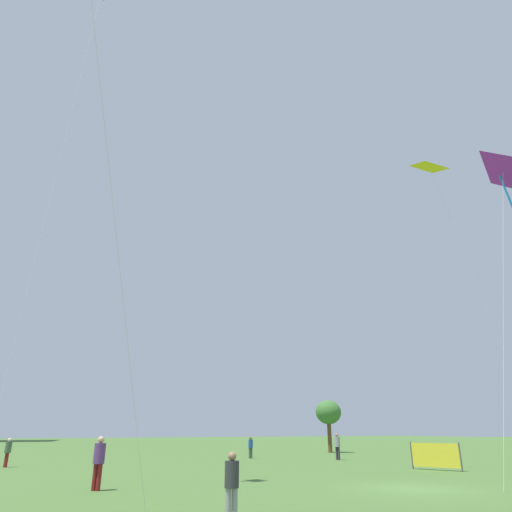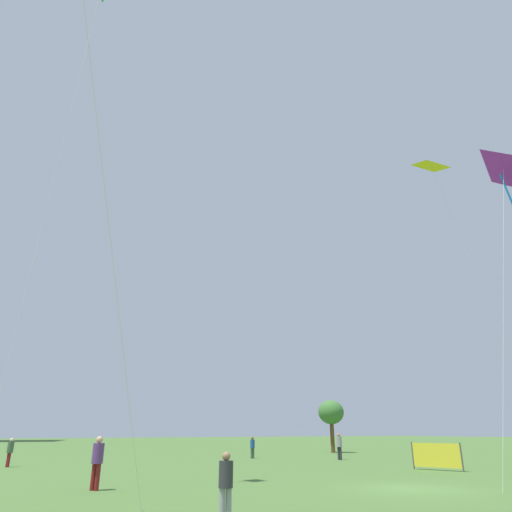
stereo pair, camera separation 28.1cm
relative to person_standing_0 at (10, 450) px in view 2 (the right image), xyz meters
name	(u,v)px [view 2 (the right image)]	position (x,y,z in m)	size (l,w,h in m)	color
ground	(411,489)	(12.86, -19.76, -0.95)	(280.00, 280.00, 0.00)	#476B30
person_standing_0	(10,450)	(0.00, 0.00, 0.00)	(0.36, 0.36, 1.64)	maroon
person_standing_2	(252,446)	(17.36, 0.98, -0.02)	(0.35, 0.35, 1.60)	#3F593F
person_standing_3	(339,444)	(22.12, -3.99, 0.14)	(0.42, 0.42, 1.87)	#2D2D33
person_standing_4	(226,481)	(3.72, -22.65, -0.04)	(0.35, 0.35, 1.58)	gray
person_standing_5	(97,459)	(2.28, -14.50, 0.13)	(0.41, 0.41, 1.87)	maroon
kite_flying_0	(504,172)	(21.13, -21.14, 14.53)	(7.47, 2.49, 16.60)	silver
kite_flying_2	(431,167)	(26.42, -12.50, 21.07)	(5.62, 3.70, 22.64)	silver
park_tree_0	(331,413)	(29.25, 5.97, 2.81)	(2.59, 2.59, 5.00)	brown
event_banner	(436,455)	(20.68, -14.33, -0.18)	(0.97, 2.68, 1.45)	#4C4C4C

